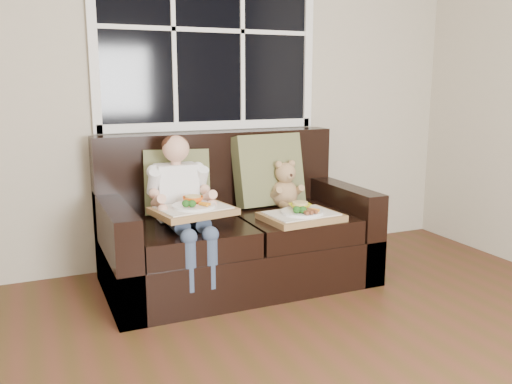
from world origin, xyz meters
name	(u,v)px	position (x,y,z in m)	size (l,w,h in m)	color
window_back	(208,30)	(0.25, 2.48, 1.65)	(1.62, 0.04, 1.37)	black
loveseat	(234,234)	(0.25, 2.02, 0.31)	(1.70, 0.92, 0.96)	black
pillow_left	(177,182)	(-0.09, 2.17, 0.66)	(0.45, 0.28, 0.43)	olive
pillow_right	(268,170)	(0.57, 2.17, 0.70)	(0.51, 0.26, 0.51)	olive
child	(181,194)	(-0.13, 1.90, 0.63)	(0.36, 0.59, 0.82)	white
teddy_bear	(285,188)	(0.65, 2.06, 0.58)	(0.20, 0.25, 0.34)	tan
tray_left	(193,209)	(-0.11, 1.74, 0.58)	(0.50, 0.41, 0.10)	olive
tray_right	(301,215)	(0.58, 1.69, 0.48)	(0.50, 0.40, 0.11)	olive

